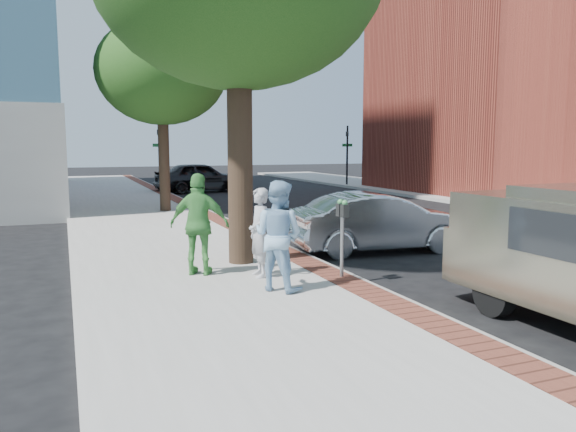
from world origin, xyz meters
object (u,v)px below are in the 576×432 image
person_green (199,224)px  bg_car (200,177)px  person_officer (278,236)px  sedan_silver (380,222)px  parking_meter (342,222)px  person_gray (259,233)px

person_green → bg_car: (4.67, 20.29, -0.29)m
person_officer → sedan_silver: (3.84, 3.03, -0.36)m
parking_meter → person_officer: (-1.44, -0.41, -0.11)m
person_officer → person_green: bearing=-5.8°
person_officer → bg_car: 22.21m
person_officer → bg_car: size_ratio=0.38×
person_gray → bg_car: bearing=171.5°
sedan_silver → bg_car: 18.87m
parking_meter → person_green: bearing=153.6°
person_officer → sedan_silver: bearing=-89.2°
sedan_silver → person_gray: bearing=123.3°
person_gray → sedan_silver: 4.33m
person_gray → sedan_silver: bearing=119.0°
parking_meter → person_officer: person_officer is taller
parking_meter → bg_car: size_ratio=0.30×
person_gray → person_green: size_ratio=0.86×
parking_meter → person_gray: bearing=156.3°
person_officer → sedan_silver: 4.91m
person_green → sedan_silver: bearing=-134.8°
person_officer → person_gray: bearing=-38.2°
parking_meter → person_officer: size_ratio=0.78×
parking_meter → person_officer: bearing=-164.3°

